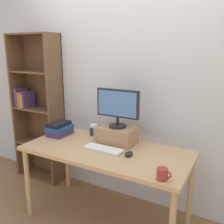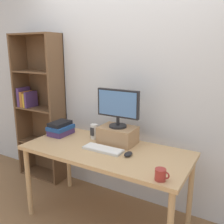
{
  "view_description": "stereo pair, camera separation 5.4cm",
  "coord_description": "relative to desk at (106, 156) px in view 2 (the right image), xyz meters",
  "views": [
    {
      "loc": [
        1.11,
        -1.89,
        1.68
      ],
      "look_at": [
        0.02,
        0.08,
        1.12
      ],
      "focal_mm": 40.0,
      "sensor_mm": 36.0,
      "label": 1
    },
    {
      "loc": [
        1.15,
        -1.86,
        1.68
      ],
      "look_at": [
        0.02,
        0.08,
        1.12
      ],
      "focal_mm": 40.0,
      "sensor_mm": 36.0,
      "label": 2
    }
  ],
  "objects": [
    {
      "name": "book_stack",
      "position": [
        -0.65,
        0.1,
        0.15
      ],
      "size": [
        0.2,
        0.27,
        0.14
      ],
      "color": "#4C336B",
      "rests_on": "desk"
    },
    {
      "name": "bookshelf_unit",
      "position": [
        -1.24,
        0.39,
        0.25
      ],
      "size": [
        0.65,
        0.28,
        1.87
      ],
      "color": "brown",
      "rests_on": "ground_plane"
    },
    {
      "name": "computer_mouse",
      "position": [
        0.25,
        -0.03,
        0.09
      ],
      "size": [
        0.06,
        0.1,
        0.04
      ],
      "color": "black",
      "rests_on": "desk"
    },
    {
      "name": "keyboard",
      "position": [
        -0.01,
        -0.04,
        0.09
      ],
      "size": [
        0.38,
        0.14,
        0.02
      ],
      "color": "silver",
      "rests_on": "desk"
    },
    {
      "name": "ground_plane",
      "position": [
        0.0,
        0.0,
        -0.69
      ],
      "size": [
        12.0,
        12.0,
        0.0
      ],
      "primitive_type": "plane",
      "color": "olive"
    },
    {
      "name": "coffee_mug",
      "position": [
        0.64,
        -0.29,
        0.12
      ],
      "size": [
        0.11,
        0.08,
        0.09
      ],
      "color": "#9E2D28",
      "rests_on": "desk"
    },
    {
      "name": "back_wall",
      "position": [
        0.0,
        0.54,
        0.61
      ],
      "size": [
        7.0,
        0.08,
        2.6
      ],
      "color": "silver",
      "rests_on": "ground_plane"
    },
    {
      "name": "desk_speaker",
      "position": [
        -0.25,
        0.18,
        0.15
      ],
      "size": [
        0.08,
        0.08,
        0.16
      ],
      "color": "silver",
      "rests_on": "desk"
    },
    {
      "name": "riser_box",
      "position": [
        0.02,
        0.19,
        0.16
      ],
      "size": [
        0.36,
        0.26,
        0.17
      ],
      "color": "#A87F56",
      "rests_on": "desk"
    },
    {
      "name": "desk",
      "position": [
        0.0,
        0.0,
        0.0
      ],
      "size": [
        1.58,
        0.73,
        0.77
      ],
      "color": "tan",
      "rests_on": "ground_plane"
    },
    {
      "name": "computer_monitor",
      "position": [
        0.02,
        0.19,
        0.45
      ],
      "size": [
        0.44,
        0.17,
        0.37
      ],
      "color": "black",
      "rests_on": "riser_box"
    }
  ]
}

